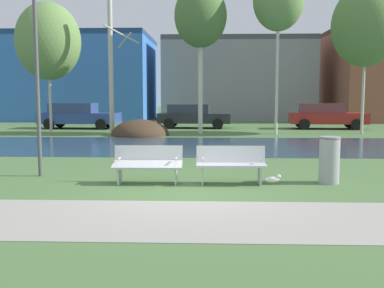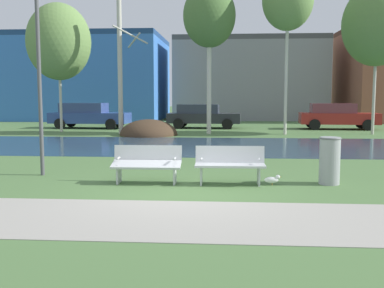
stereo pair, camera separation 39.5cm
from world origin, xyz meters
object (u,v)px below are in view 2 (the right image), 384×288
object	(u,v)px
parked_hatch_third_red	(337,116)
seagull	(272,180)
bench_left	(147,163)
parked_van_nearest_blue	(88,115)
parked_sedan_second_dark	(202,116)
bench_right	(230,164)
streetlamp	(37,21)
trash_bin	(330,160)

from	to	relation	value
parked_hatch_third_red	seagull	bearing A→B (deg)	-107.76
bench_left	parked_hatch_third_red	world-z (taller)	parked_hatch_third_red
bench_left	parked_hatch_third_red	distance (m)	19.26
bench_left	parked_van_nearest_blue	xyz separation A→B (m)	(-6.57, 17.07, 0.34)
parked_van_nearest_blue	parked_sedan_second_dark	xyz separation A→B (m)	(6.99, 0.63, -0.04)
parked_sedan_second_dark	seagull	bearing A→B (deg)	-82.05
bench_right	parked_hatch_third_red	distance (m)	18.50
parked_van_nearest_blue	parked_sedan_second_dark	distance (m)	7.02
streetlamp	parked_sedan_second_dark	size ratio (longest dim) A/B	1.29
trash_bin	parked_sedan_second_dark	world-z (taller)	parked_sedan_second_dark
seagull	parked_van_nearest_blue	bearing A→B (deg)	118.96
bench_left	parked_sedan_second_dark	size ratio (longest dim) A/B	0.35
streetlamp	parked_van_nearest_blue	world-z (taller)	streetlamp
bench_left	trash_bin	world-z (taller)	trash_bin
bench_right	seagull	bearing A→B (deg)	-2.59
seagull	parked_hatch_third_red	world-z (taller)	parked_hatch_third_red
trash_bin	parked_van_nearest_blue	bearing A→B (deg)	122.57
trash_bin	streetlamp	bearing A→B (deg)	174.55
trash_bin	parked_hatch_third_red	size ratio (longest dim) A/B	0.24
streetlamp	parked_sedan_second_dark	world-z (taller)	streetlamp
bench_left	trash_bin	size ratio (longest dim) A/B	1.47
bench_left	trash_bin	distance (m)	4.22
trash_bin	parked_sedan_second_dark	distance (m)	17.92
parked_hatch_third_red	parked_van_nearest_blue	bearing A→B (deg)	-179.08
trash_bin	streetlamp	world-z (taller)	streetlamp
bench_right	streetlamp	size ratio (longest dim) A/B	0.27
parked_sedan_second_dark	trash_bin	bearing A→B (deg)	-77.77
streetlamp	bench_right	bearing A→B (deg)	-10.17
streetlamp	parked_hatch_third_red	world-z (taller)	streetlamp
parked_sedan_second_dark	bench_left	bearing A→B (deg)	-91.36
seagull	parked_sedan_second_dark	world-z (taller)	parked_sedan_second_dark
seagull	bench_left	bearing A→B (deg)	179.13
streetlamp	parked_sedan_second_dark	bearing A→B (deg)	78.99
bench_right	parked_sedan_second_dark	xyz separation A→B (m)	(-1.51, 17.70, 0.30)
bench_left	trash_bin	xyz separation A→B (m)	(4.22, 0.18, 0.09)
parked_van_nearest_blue	parked_sedan_second_dark	world-z (taller)	parked_van_nearest_blue
trash_bin	parked_hatch_third_red	distance (m)	17.64
parked_hatch_third_red	bench_left	bearing A→B (deg)	-116.04
parked_van_nearest_blue	parked_hatch_third_red	xyz separation A→B (m)	(15.02, 0.24, -0.00)
trash_bin	parked_hatch_third_red	xyz separation A→B (m)	(4.24, 17.12, 0.24)
bench_right	parked_hatch_third_red	bearing A→B (deg)	69.34
trash_bin	seagull	world-z (taller)	trash_bin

